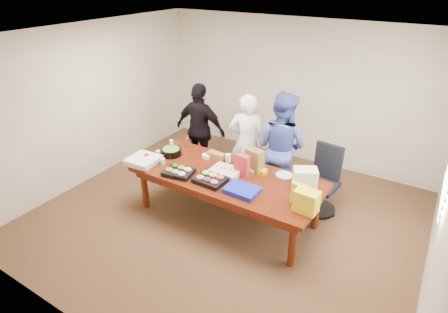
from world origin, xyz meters
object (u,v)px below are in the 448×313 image
Objects in this scene: person_center at (247,143)px; salad_bowl at (171,152)px; conference_table at (227,196)px; office_chair at (322,183)px; person_right at (280,147)px; sheet_cake at (226,171)px.

salad_bowl is (-0.92, -0.86, -0.05)m from person_center.
conference_table is 2.70× the size of office_chair.
person_center is at bearing 43.12° from salad_bowl.
conference_table is at bearing 75.37° from person_right.
office_chair is at bearing 19.91° from salad_bowl.
salad_bowl is (-1.52, -0.88, -0.11)m from person_right.
office_chair is at bearing 158.94° from person_center.
office_chair is at bearing 36.93° from sheet_cake.
conference_table is at bearing -134.32° from office_chair.
salad_bowl is at bearing 23.90° from person_center.
person_right is 4.30× the size of sheet_cake.
person_right is 1.05m from sheet_cake.
person_center is at bearing 99.84° from sheet_cake.
office_chair is at bearing -176.37° from person_right.
salad_bowl reaches higher than conference_table.
person_center is 0.93× the size of person_right.
person_right is at bearing 30.19° from salad_bowl.
person_center is at bearing -174.04° from office_chair.
person_right is at bearing -177.06° from office_chair.
sheet_cake is (-0.45, -0.94, -0.12)m from person_right.
person_center is 0.60m from person_right.
person_right is 5.47× the size of salad_bowl.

